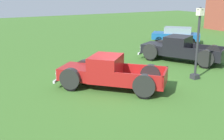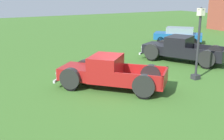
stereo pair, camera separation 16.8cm
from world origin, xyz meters
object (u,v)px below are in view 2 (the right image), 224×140
pickup_truck_behind_right (178,49)px  lamp_post_near (198,42)px  sedan_distant_a (178,35)px  pickup_truck_foreground (105,73)px

pickup_truck_behind_right → lamp_post_near: 4.14m
pickup_truck_behind_right → sedan_distant_a: pickup_truck_behind_right is taller
pickup_truck_foreground → sedan_distant_a: bearing=124.0°
pickup_truck_foreground → sedan_distant_a: (-7.54, 11.20, -0.03)m
pickup_truck_foreground → pickup_truck_behind_right: (-2.43, 6.61, 0.04)m
pickup_truck_behind_right → sedan_distant_a: 6.87m
lamp_post_near → pickup_truck_behind_right: bearing=152.3°
pickup_truck_behind_right → sedan_distant_a: (-5.11, 4.58, -0.06)m
pickup_truck_foreground → pickup_truck_behind_right: bearing=110.2°
sedan_distant_a → lamp_post_near: (8.63, -6.43, 1.22)m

